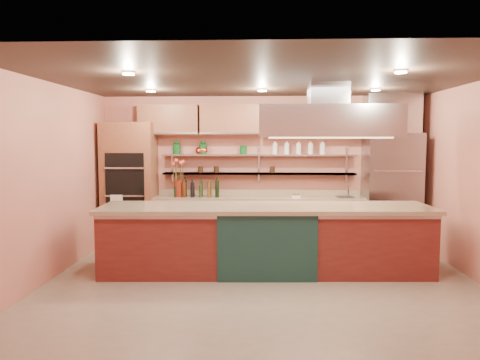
{
  "coord_description": "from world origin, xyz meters",
  "views": [
    {
      "loc": [
        -0.03,
        -6.38,
        1.99
      ],
      "look_at": [
        -0.35,
        1.0,
        1.35
      ],
      "focal_mm": 35.0,
      "sensor_mm": 36.0,
      "label": 1
    }
  ],
  "objects_px": {
    "flower_vase": "(178,189)",
    "copper_kettle": "(200,151)",
    "kitchen_scale": "(296,195)",
    "island": "(265,239)",
    "refrigerator": "(391,191)",
    "green_canister": "(243,150)"
  },
  "relations": [
    {
      "from": "flower_vase",
      "to": "copper_kettle",
      "type": "bearing_deg",
      "value": 30.66
    },
    {
      "from": "green_canister",
      "to": "island",
      "type": "bearing_deg",
      "value": -77.77
    },
    {
      "from": "island",
      "to": "copper_kettle",
      "type": "bearing_deg",
      "value": 121.19
    },
    {
      "from": "island",
      "to": "green_canister",
      "type": "distance_m",
      "value": 2.28
    },
    {
      "from": "kitchen_scale",
      "to": "copper_kettle",
      "type": "relative_size",
      "value": 0.91
    },
    {
      "from": "flower_vase",
      "to": "copper_kettle",
      "type": "xyz_separation_m",
      "value": [
        0.37,
        0.22,
        0.7
      ]
    },
    {
      "from": "flower_vase",
      "to": "green_canister",
      "type": "xyz_separation_m",
      "value": [
        1.19,
        0.22,
        0.71
      ]
    },
    {
      "from": "island",
      "to": "kitchen_scale",
      "type": "height_order",
      "value": "kitchen_scale"
    },
    {
      "from": "island",
      "to": "kitchen_scale",
      "type": "relative_size",
      "value": 31.8
    },
    {
      "from": "kitchen_scale",
      "to": "island",
      "type": "bearing_deg",
      "value": -110.83
    },
    {
      "from": "island",
      "to": "flower_vase",
      "type": "xyz_separation_m",
      "value": [
        -1.59,
        1.61,
        0.58
      ]
    },
    {
      "from": "refrigerator",
      "to": "kitchen_scale",
      "type": "height_order",
      "value": "refrigerator"
    },
    {
      "from": "copper_kettle",
      "to": "refrigerator",
      "type": "bearing_deg",
      "value": -3.75
    },
    {
      "from": "island",
      "to": "green_canister",
      "type": "relative_size",
      "value": 29.73
    },
    {
      "from": "flower_vase",
      "to": "kitchen_scale",
      "type": "height_order",
      "value": "flower_vase"
    },
    {
      "from": "copper_kettle",
      "to": "green_canister",
      "type": "distance_m",
      "value": 0.82
    },
    {
      "from": "island",
      "to": "green_canister",
      "type": "bearing_deg",
      "value": 99.81
    },
    {
      "from": "refrigerator",
      "to": "kitchen_scale",
      "type": "distance_m",
      "value": 1.72
    },
    {
      "from": "kitchen_scale",
      "to": "copper_kettle",
      "type": "xyz_separation_m",
      "value": [
        -1.8,
        0.22,
        0.81
      ]
    },
    {
      "from": "kitchen_scale",
      "to": "refrigerator",
      "type": "bearing_deg",
      "value": -1.38
    },
    {
      "from": "green_canister",
      "to": "flower_vase",
      "type": "bearing_deg",
      "value": -169.55
    },
    {
      "from": "refrigerator",
      "to": "flower_vase",
      "type": "distance_m",
      "value": 3.88
    }
  ]
}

